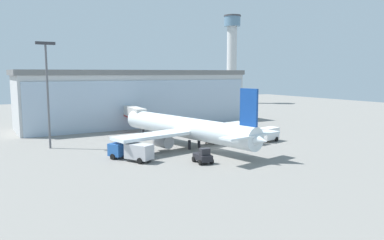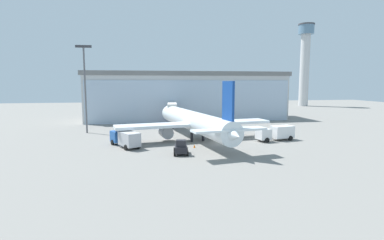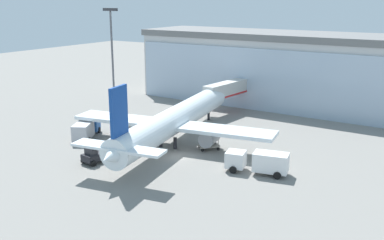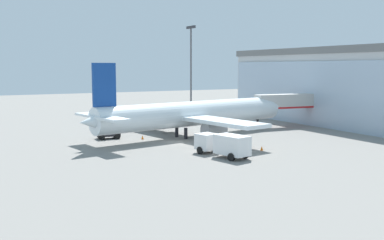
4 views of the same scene
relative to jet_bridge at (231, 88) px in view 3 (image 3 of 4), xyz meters
The scene contains 11 objects.
ground 26.11m from the jet_bridge, 77.55° to the right, with size 240.00×240.00×0.00m, color gray.
terminal_building 12.56m from the jet_bridge, 63.15° to the left, with size 57.46×15.47×13.74m.
jet_bridge is the anchor object (origin of this frame).
apron_light_mast 22.62m from the jet_bridge, 152.88° to the right, with size 3.20×0.40×18.30m.
airplane 21.02m from the jet_bridge, 84.81° to the right, with size 29.53×36.20×10.82m.
catering_truck 27.97m from the jet_bridge, 112.01° to the right, with size 5.40×7.47×2.65m.
fuel_truck 29.94m from the jet_bridge, 55.91° to the right, with size 7.60×3.76×2.65m.
baggage_cart 22.03m from the jet_bridge, 70.16° to the right, with size 3.09×3.13×1.50m.
pushback_tug 32.80m from the jet_bridge, 93.70° to the right, with size 2.46×3.37×2.30m.
safety_cone_nose 28.60m from the jet_bridge, 88.59° to the right, with size 0.36×0.36×0.55m, color orange.
safety_cone_wingtip 24.57m from the jet_bridge, 49.59° to the right, with size 0.36×0.36×0.55m, color orange.
Camera 3 is at (31.18, -45.49, 20.00)m, focal length 42.00 mm.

